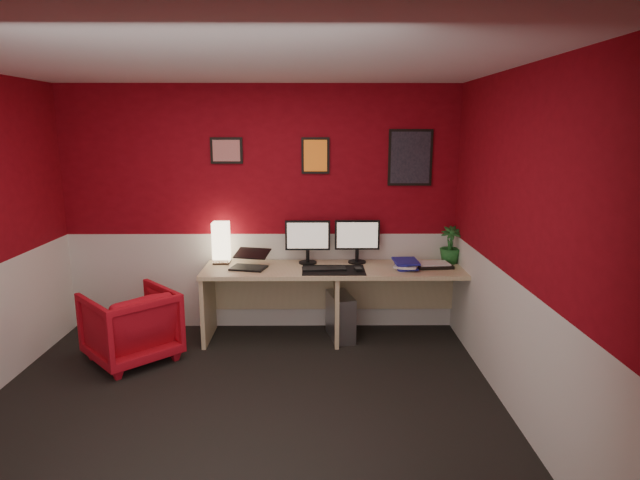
{
  "coord_description": "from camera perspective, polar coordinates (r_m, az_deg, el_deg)",
  "views": [
    {
      "loc": [
        0.56,
        -3.67,
        2.08
      ],
      "look_at": [
        0.6,
        1.21,
        1.05
      ],
      "focal_mm": 30.06,
      "sensor_mm": 36.0,
      "label": 1
    }
  ],
  "objects": [
    {
      "name": "ground",
      "position": [
        4.25,
        -8.38,
        -17.49
      ],
      "size": [
        4.0,
        3.5,
        0.01
      ],
      "primitive_type": "cube",
      "color": "black",
      "rests_on": "ground"
    },
    {
      "name": "ceiling",
      "position": [
        3.73,
        -9.6,
        18.24
      ],
      "size": [
        4.0,
        3.5,
        0.01
      ],
      "primitive_type": "cube",
      "color": "white",
      "rests_on": "ground"
    },
    {
      "name": "wall_back",
      "position": [
        5.51,
        -6.31,
        3.2
      ],
      "size": [
        4.0,
        0.01,
        2.5
      ],
      "primitive_type": "cube",
      "color": "maroon",
      "rests_on": "ground"
    },
    {
      "name": "wall_front",
      "position": [
        2.16,
        -15.81,
        -11.12
      ],
      "size": [
        4.0,
        0.01,
        2.5
      ],
      "primitive_type": "cube",
      "color": "maroon",
      "rests_on": "ground"
    },
    {
      "name": "wall_right",
      "position": [
        4.02,
        20.5,
        -0.74
      ],
      "size": [
        0.01,
        3.5,
        2.5
      ],
      "primitive_type": "cube",
      "color": "maroon",
      "rests_on": "ground"
    },
    {
      "name": "wainscot_back",
      "position": [
        5.66,
        -6.14,
        -4.32
      ],
      "size": [
        4.0,
        0.01,
        1.0
      ],
      "primitive_type": "cube",
      "color": "silver",
      "rests_on": "ground"
    },
    {
      "name": "wainscot_right",
      "position": [
        4.24,
        19.69,
        -10.68
      ],
      "size": [
        0.01,
        3.5,
        1.0
      ],
      "primitive_type": "cube",
      "color": "silver",
      "rests_on": "ground"
    },
    {
      "name": "desk",
      "position": [
        5.36,
        1.72,
        -6.74
      ],
      "size": [
        2.6,
        0.65,
        0.73
      ],
      "primitive_type": "cube",
      "color": "tan",
      "rests_on": "ground"
    },
    {
      "name": "shoji_lamp",
      "position": [
        5.47,
        -10.47,
        -0.4
      ],
      "size": [
        0.16,
        0.16,
        0.4
      ],
      "primitive_type": "cube",
      "color": "#FFE5B2",
      "rests_on": "desk"
    },
    {
      "name": "laptop",
      "position": [
        5.23,
        -7.65,
        -1.89
      ],
      "size": [
        0.37,
        0.3,
        0.22
      ],
      "primitive_type": "cube",
      "rotation": [
        0.0,
        0.0,
        -0.24
      ],
      "color": "black",
      "rests_on": "desk"
    },
    {
      "name": "monitor_left",
      "position": [
        5.36,
        -1.33,
        0.52
      ],
      "size": [
        0.45,
        0.06,
        0.58
      ],
      "primitive_type": "cube",
      "color": "black",
      "rests_on": "desk"
    },
    {
      "name": "monitor_right",
      "position": [
        5.39,
        3.99,
        0.57
      ],
      "size": [
        0.45,
        0.06,
        0.58
      ],
      "primitive_type": "cube",
      "color": "black",
      "rests_on": "desk"
    },
    {
      "name": "desk_mat",
      "position": [
        5.15,
        1.45,
        -3.22
      ],
      "size": [
        0.6,
        0.38,
        0.01
      ],
      "primitive_type": "cube",
      "color": "black",
      "rests_on": "desk"
    },
    {
      "name": "keyboard",
      "position": [
        5.15,
        0.43,
        -3.07
      ],
      "size": [
        0.43,
        0.17,
        0.02
      ],
      "primitive_type": "cube",
      "rotation": [
        0.0,
        0.0,
        0.08
      ],
      "color": "black",
      "rests_on": "desk_mat"
    },
    {
      "name": "mouse",
      "position": [
        5.12,
        4.09,
        -3.13
      ],
      "size": [
        0.07,
        0.11,
        0.03
      ],
      "primitive_type": "cube",
      "rotation": [
        0.0,
        0.0,
        0.14
      ],
      "color": "black",
      "rests_on": "desk_mat"
    },
    {
      "name": "book_bottom",
      "position": [
        5.27,
        8.1,
        -2.87
      ],
      "size": [
        0.21,
        0.28,
        0.03
      ],
      "primitive_type": "imported",
      "rotation": [
        0.0,
        0.0,
        -0.03
      ],
      "color": "#22229C",
      "rests_on": "desk"
    },
    {
      "name": "book_middle",
      "position": [
        5.28,
        8.14,
        -2.55
      ],
      "size": [
        0.31,
        0.35,
        0.02
      ],
      "primitive_type": "imported",
      "rotation": [
        0.0,
        0.0,
        -0.36
      ],
      "color": "silver",
      "rests_on": "book_bottom"
    },
    {
      "name": "book_top",
      "position": [
        5.26,
        7.88,
        -2.32
      ],
      "size": [
        0.24,
        0.32,
        0.03
      ],
      "primitive_type": "imported",
      "rotation": [
        0.0,
        0.0,
        0.03
      ],
      "color": "#22229C",
      "rests_on": "book_middle"
    },
    {
      "name": "zen_tray",
      "position": [
        5.39,
        11.95,
        -2.65
      ],
      "size": [
        0.37,
        0.28,
        0.03
      ],
      "primitive_type": "cube",
      "rotation": [
        0.0,
        0.0,
        0.1
      ],
      "color": "black",
      "rests_on": "desk"
    },
    {
      "name": "potted_plant",
      "position": [
        5.55,
        13.71,
        -0.52
      ],
      "size": [
        0.25,
        0.25,
        0.37
      ],
      "primitive_type": "imported",
      "rotation": [
        0.0,
        0.0,
        -0.2
      ],
      "color": "#19591E",
      "rests_on": "desk"
    },
    {
      "name": "pc_tower",
      "position": [
        5.41,
        2.19,
        -8.12
      ],
      "size": [
        0.29,
        0.48,
        0.45
      ],
      "primitive_type": "cube",
      "rotation": [
        0.0,
        0.0,
        0.22
      ],
      "color": "#99999E",
      "rests_on": "ground"
    },
    {
      "name": "armchair",
      "position": [
        5.18,
        -19.5,
        -8.58
      ],
      "size": [
        1.0,
        1.0,
        0.65
      ],
      "primitive_type": "imported",
      "rotation": [
        0.0,
        0.0,
        3.9
      ],
      "color": "#B5111E",
      "rests_on": "ground"
    },
    {
      "name": "art_left",
      "position": [
        5.48,
        -9.92,
        9.36
      ],
      "size": [
        0.32,
        0.02,
        0.26
      ],
      "primitive_type": "cube",
      "color": "red",
      "rests_on": "wall_back"
    },
    {
      "name": "art_center",
      "position": [
        5.41,
        -0.49,
        8.97
      ],
      "size": [
        0.28,
        0.02,
        0.36
      ],
      "primitive_type": "cube",
      "color": "orange",
      "rests_on": "wall_back"
    },
    {
      "name": "art_right",
      "position": [
        5.49,
        9.59,
        8.65
      ],
      "size": [
        0.44,
        0.02,
        0.56
      ],
      "primitive_type": "cube",
      "color": "black",
      "rests_on": "wall_back"
    }
  ]
}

